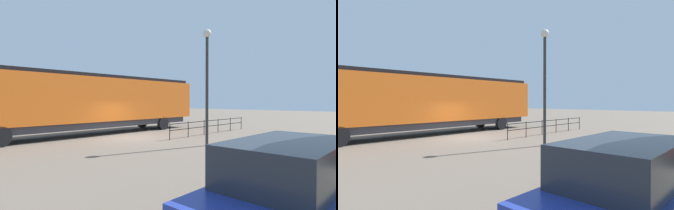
# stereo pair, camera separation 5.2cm
# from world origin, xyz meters

# --- Properties ---
(ground_plane) EXTENTS (120.00, 120.00, 0.00)m
(ground_plane) POSITION_xyz_m (0.00, 0.00, 0.00)
(ground_plane) COLOR #756656
(locomotive) EXTENTS (3.02, 18.88, 4.31)m
(locomotive) POSITION_xyz_m (-3.45, -0.33, 2.41)
(locomotive) COLOR orange
(locomotive) RESTS_ON ground_plane
(parked_car_blue) EXTENTS (1.83, 4.79, 1.75)m
(parked_car_blue) POSITION_xyz_m (12.22, -6.05, 0.89)
(parked_car_blue) COLOR #23389E
(parked_car_blue) RESTS_ON ground_plane
(lamp_post) EXTENTS (0.45, 0.45, 6.30)m
(lamp_post) POSITION_xyz_m (5.39, 1.01, 4.11)
(lamp_post) COLOR #2D2D2D
(lamp_post) RESTS_ON ground_plane
(platform_fence) EXTENTS (0.05, 9.05, 1.07)m
(platform_fence) POSITION_xyz_m (2.53, 5.59, 0.69)
(platform_fence) COLOR black
(platform_fence) RESTS_ON ground_plane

